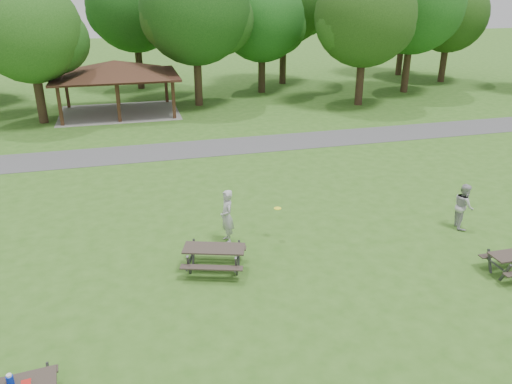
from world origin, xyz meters
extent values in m
plane|color=#33631C|center=(0.00, 0.00, 0.00)|extent=(160.00, 160.00, 0.00)
cube|color=#49494C|center=(0.00, 14.00, 0.01)|extent=(120.00, 3.20, 0.02)
cube|color=#362013|center=(-7.70, 21.30, 1.30)|extent=(0.22, 0.22, 2.60)
cube|color=#391F15|center=(-7.70, 26.70, 1.30)|extent=(0.22, 0.22, 2.60)
cube|color=#351F13|center=(-4.00, 21.30, 1.30)|extent=(0.22, 0.22, 2.60)
cube|color=#3D2116|center=(-4.00, 26.70, 1.30)|extent=(0.22, 0.22, 2.60)
cube|color=#351F13|center=(-0.30, 21.30, 1.30)|extent=(0.22, 0.22, 2.60)
cube|color=#381F14|center=(-0.30, 26.70, 1.30)|extent=(0.22, 0.22, 2.60)
cube|color=#351D15|center=(-4.00, 24.00, 2.68)|extent=(8.60, 6.60, 0.16)
pyramid|color=#351F15|center=(-4.00, 24.00, 3.26)|extent=(7.01, 7.01, 1.00)
cube|color=gray|center=(-4.00, 24.00, 0.01)|extent=(8.40, 6.40, 0.03)
cylinder|color=black|center=(-9.00, 22.50, 1.75)|extent=(0.60, 0.60, 3.50)
sphere|color=#1D4C15|center=(-9.00, 22.50, 5.97)|extent=(6.60, 6.60, 6.60)
sphere|color=#184914|center=(-7.52, 22.80, 5.31)|extent=(4.29, 4.29, 4.29)
sphere|color=#164D16|center=(-10.32, 22.30, 5.48)|extent=(3.96, 3.96, 3.96)
cylinder|color=#312215|center=(2.00, 25.00, 2.01)|extent=(0.60, 0.60, 4.02)
sphere|color=#143F12|center=(2.00, 25.00, 7.02)|extent=(8.00, 8.00, 8.00)
sphere|color=#184413|center=(3.80, 25.30, 6.22)|extent=(5.20, 5.20, 5.20)
sphere|color=#1B4313|center=(0.40, 24.80, 6.42)|extent=(4.80, 4.80, 4.80)
cylinder|color=black|center=(8.00, 28.50, 1.72)|extent=(0.60, 0.60, 3.43)
sphere|color=#164E17|center=(8.00, 28.50, 6.05)|extent=(7.00, 7.00, 7.00)
sphere|color=#194C15|center=(9.57, 28.80, 5.36)|extent=(4.55, 4.55, 4.55)
sphere|color=#134514|center=(6.60, 28.30, 5.53)|extent=(4.20, 4.20, 4.20)
cylinder|color=black|center=(14.00, 22.00, 1.89)|extent=(0.60, 0.60, 3.78)
sphere|color=#1B3F12|center=(14.00, 22.00, 6.55)|extent=(7.40, 7.40, 7.40)
sphere|color=#1C4413|center=(15.66, 22.30, 5.81)|extent=(4.81, 4.81, 4.81)
sphere|color=#1E4915|center=(12.52, 21.80, 6.00)|extent=(4.44, 4.44, 4.44)
cylinder|color=#322216|center=(20.00, 25.50, 2.10)|extent=(0.60, 0.60, 4.20)
sphere|color=#164C15|center=(20.00, 25.50, 7.27)|extent=(8.20, 8.20, 8.20)
sphere|color=#174814|center=(21.84, 25.80, 6.45)|extent=(5.33, 5.33, 5.33)
sphere|color=#1B4313|center=(18.36, 25.30, 6.66)|extent=(4.92, 4.92, 4.92)
cylinder|color=#312116|center=(26.00, 29.00, 1.78)|extent=(0.60, 0.60, 3.57)
sphere|color=#1C4112|center=(26.00, 29.00, 6.12)|extent=(6.80, 6.80, 6.80)
sphere|color=#1B4112|center=(27.53, 29.30, 5.44)|extent=(4.42, 4.42, 4.42)
sphere|color=#1C4614|center=(24.64, 28.80, 5.61)|extent=(4.08, 4.08, 4.08)
cylinder|color=black|center=(-2.00, 33.00, 2.06)|extent=(0.60, 0.60, 4.13)
sphere|color=#164E16|center=(-2.00, 33.00, 7.13)|extent=(8.00, 8.00, 8.00)
sphere|color=#184112|center=(-0.20, 33.30, 6.33)|extent=(5.20, 5.20, 5.20)
sphere|color=#154B16|center=(-3.60, 32.80, 6.53)|extent=(4.80, 4.80, 4.80)
cylinder|color=black|center=(11.00, 32.00, 2.27)|extent=(0.60, 0.60, 4.55)
sphere|color=#174D16|center=(12.89, 32.30, 6.86)|extent=(5.46, 5.46, 5.46)
sphere|color=#184914|center=(9.32, 31.80, 7.07)|extent=(5.04, 5.04, 5.04)
cylinder|color=#302115|center=(24.00, 33.50, 2.13)|extent=(0.60, 0.60, 4.27)
sphere|color=#194814|center=(25.80, 33.80, 6.47)|extent=(5.20, 5.20, 5.20)
sphere|color=#1D4814|center=(22.40, 33.30, 6.67)|extent=(4.80, 4.80, 4.80)
cube|color=#312823|center=(-6.54, -3.20, 0.42)|extent=(1.77, 0.42, 0.04)
cube|color=#434345|center=(-5.85, -3.34, 0.36)|extent=(0.09, 0.37, 0.76)
cylinder|color=#0C2AB5|center=(-6.54, -3.73, 0.84)|extent=(0.16, 0.16, 0.21)
cylinder|color=white|center=(-6.54, -3.73, 0.97)|extent=(0.12, 0.12, 0.05)
cube|color=silver|center=(-6.21, -3.86, 0.77)|extent=(0.21, 0.21, 0.07)
cube|color=red|center=(-6.21, -3.86, 0.81)|extent=(0.22, 0.22, 0.01)
cube|color=#332A25|center=(-1.23, 0.92, 0.81)|extent=(2.13, 1.37, 0.05)
cube|color=#322824|center=(-1.43, 0.30, 0.48)|extent=(1.98, 0.89, 0.04)
cube|color=#322924|center=(-1.02, 1.54, 0.48)|extent=(1.98, 0.89, 0.04)
cube|color=#434345|center=(-2.08, 0.76, 0.40)|extent=(0.19, 0.42, 0.86)
cube|color=#3C3C3E|center=(-1.82, 1.55, 0.40)|extent=(0.19, 0.42, 0.86)
cube|color=#3A3A3C|center=(-1.95, 1.16, 0.44)|extent=(0.57, 1.55, 0.05)
cube|color=#444447|center=(-0.63, 0.29, 0.40)|extent=(0.19, 0.42, 0.86)
cube|color=#38383A|center=(-0.37, 1.07, 0.40)|extent=(0.19, 0.42, 0.86)
cube|color=#414043|center=(-0.50, 0.68, 0.44)|extent=(0.57, 1.55, 0.05)
cube|color=#2D2520|center=(8.15, -1.22, 0.43)|extent=(1.77, 0.27, 0.04)
cube|color=#3E3E41|center=(7.46, -2.17, 0.36)|extent=(0.06, 0.37, 0.77)
cube|color=#3A3A3D|center=(7.46, -1.43, 0.36)|extent=(0.06, 0.37, 0.77)
cube|color=#444547|center=(7.46, -1.80, 0.39)|extent=(0.07, 1.44, 0.05)
cylinder|color=#FFFC28|center=(1.41, 2.51, 1.22)|extent=(0.34, 0.34, 0.02)
imported|color=#B1B1B3|center=(-0.41, 2.75, 1.00)|extent=(0.53, 0.76, 2.01)
imported|color=#B0B0B3|center=(8.56, 1.58, 0.89)|extent=(0.91, 1.03, 1.78)
camera|label=1|loc=(-3.54, -13.14, 8.74)|focal=35.00mm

